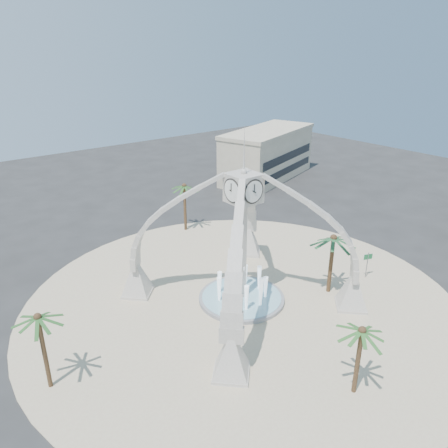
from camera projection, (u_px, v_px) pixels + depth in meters
ground at (241, 300)px, 40.94m from camera, size 140.00×140.00×0.00m
plaza at (242, 300)px, 40.93m from camera, size 40.00×40.00×0.06m
clock_tower at (243, 237)px, 38.45m from camera, size 17.94×17.94×16.30m
fountain at (242, 298)px, 40.83m from camera, size 8.00×8.00×3.62m
building_ne at (267, 154)px, 76.79m from camera, size 21.87×14.17×8.60m
palm_east at (334, 238)px, 40.21m from camera, size 5.09×5.09×6.50m
palm_west at (38, 318)px, 28.46m from camera, size 3.44×3.44×6.43m
palm_north at (184, 186)px, 54.16m from camera, size 4.70×4.70×6.67m
palm_south at (362, 331)px, 28.26m from camera, size 4.34×4.34×5.76m
street_sign at (368, 260)px, 44.13m from camera, size 0.99×0.39×2.86m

